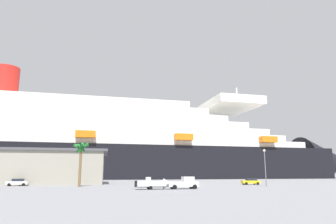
{
  "coord_description": "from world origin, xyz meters",
  "views": [
    {
      "loc": [
        -16.41,
        -65.29,
        2.93
      ],
      "look_at": [
        2.23,
        43.02,
        24.77
      ],
      "focal_mm": 32.66,
      "sensor_mm": 36.0,
      "label": 1
    }
  ],
  "objects_px": {
    "parked_car_yellow_taxi": "(251,181)",
    "parked_car_silver_sedan": "(61,181)",
    "cruise_ship": "(90,146)",
    "small_boat_on_trailer": "(155,184)",
    "parked_car_white_van": "(17,182)",
    "palm_tree": "(81,152)",
    "street_lamp": "(265,162)",
    "pickup_truck": "(184,183)"
  },
  "relations": [
    {
      "from": "parked_car_silver_sedan",
      "to": "small_boat_on_trailer",
      "type": "bearing_deg",
      "value": -52.74
    },
    {
      "from": "parked_car_yellow_taxi",
      "to": "parked_car_silver_sedan",
      "type": "xyz_separation_m",
      "value": [
        -46.12,
        10.29,
        0.0
      ]
    },
    {
      "from": "small_boat_on_trailer",
      "to": "parked_car_silver_sedan",
      "type": "bearing_deg",
      "value": 127.26
    },
    {
      "from": "parked_car_silver_sedan",
      "to": "pickup_truck",
      "type": "bearing_deg",
      "value": -45.63
    },
    {
      "from": "parked_car_white_van",
      "to": "cruise_ship",
      "type": "bearing_deg",
      "value": 81.83
    },
    {
      "from": "pickup_truck",
      "to": "parked_car_white_van",
      "type": "height_order",
      "value": "pickup_truck"
    },
    {
      "from": "pickup_truck",
      "to": "parked_car_yellow_taxi",
      "type": "height_order",
      "value": "pickup_truck"
    },
    {
      "from": "street_lamp",
      "to": "parked_car_white_van",
      "type": "bearing_deg",
      "value": 168.04
    },
    {
      "from": "small_boat_on_trailer",
      "to": "parked_car_silver_sedan",
      "type": "xyz_separation_m",
      "value": [
        -20.36,
        26.76,
        -0.13
      ]
    },
    {
      "from": "street_lamp",
      "to": "cruise_ship",
      "type": "bearing_deg",
      "value": 118.36
    },
    {
      "from": "pickup_truck",
      "to": "small_boat_on_trailer",
      "type": "bearing_deg",
      "value": -175.85
    },
    {
      "from": "small_boat_on_trailer",
      "to": "palm_tree",
      "type": "distance_m",
      "value": 20.29
    },
    {
      "from": "parked_car_yellow_taxi",
      "to": "parked_car_silver_sedan",
      "type": "bearing_deg",
      "value": 167.42
    },
    {
      "from": "cruise_ship",
      "to": "small_boat_on_trailer",
      "type": "distance_m",
      "value": 91.87
    },
    {
      "from": "pickup_truck",
      "to": "parked_car_yellow_taxi",
      "type": "distance_m",
      "value": 25.92
    },
    {
      "from": "street_lamp",
      "to": "parked_car_silver_sedan",
      "type": "bearing_deg",
      "value": 157.4
    },
    {
      "from": "parked_car_white_van",
      "to": "palm_tree",
      "type": "bearing_deg",
      "value": -24.21
    },
    {
      "from": "pickup_truck",
      "to": "palm_tree",
      "type": "relative_size",
      "value": 0.61
    },
    {
      "from": "parked_car_white_van",
      "to": "parked_car_yellow_taxi",
      "type": "bearing_deg",
      "value": -2.82
    },
    {
      "from": "cruise_ship",
      "to": "pickup_truck",
      "type": "xyz_separation_m",
      "value": [
        23.93,
        -88.53,
        -13.72
      ]
    },
    {
      "from": "street_lamp",
      "to": "small_boat_on_trailer",
      "type": "bearing_deg",
      "value": -162.98
    },
    {
      "from": "pickup_truck",
      "to": "palm_tree",
      "type": "distance_m",
      "value": 24.23
    },
    {
      "from": "parked_car_silver_sedan",
      "to": "parked_car_white_van",
      "type": "bearing_deg",
      "value": -136.96
    },
    {
      "from": "street_lamp",
      "to": "parked_car_white_van",
      "type": "xyz_separation_m",
      "value": [
        -53.83,
        11.4,
        -4.36
      ]
    },
    {
      "from": "palm_tree",
      "to": "street_lamp",
      "type": "relative_size",
      "value": 1.17
    },
    {
      "from": "cruise_ship",
      "to": "palm_tree",
      "type": "height_order",
      "value": "cruise_ship"
    },
    {
      "from": "small_boat_on_trailer",
      "to": "parked_car_white_van",
      "type": "height_order",
      "value": "small_boat_on_trailer"
    },
    {
      "from": "parked_car_white_van",
      "to": "parked_car_silver_sedan",
      "type": "distance_m",
      "value": 11.16
    },
    {
      "from": "pickup_truck",
      "to": "street_lamp",
      "type": "height_order",
      "value": "street_lamp"
    },
    {
      "from": "palm_tree",
      "to": "parked_car_white_van",
      "type": "relative_size",
      "value": 2.01
    },
    {
      "from": "cruise_ship",
      "to": "parked_car_yellow_taxi",
      "type": "relative_size",
      "value": 64.23
    },
    {
      "from": "parked_car_white_van",
      "to": "parked_car_silver_sedan",
      "type": "xyz_separation_m",
      "value": [
        8.15,
        7.61,
        0.0
      ]
    },
    {
      "from": "street_lamp",
      "to": "parked_car_silver_sedan",
      "type": "distance_m",
      "value": 49.67
    },
    {
      "from": "cruise_ship",
      "to": "street_lamp",
      "type": "xyz_separation_m",
      "value": [
        43.82,
        -81.17,
        -9.57
      ]
    },
    {
      "from": "palm_tree",
      "to": "street_lamp",
      "type": "xyz_separation_m",
      "value": [
        39.74,
        -5.06,
        -2.09
      ]
    },
    {
      "from": "cruise_ship",
      "to": "parked_car_silver_sedan",
      "type": "distance_m",
      "value": 63.73
    },
    {
      "from": "cruise_ship",
      "to": "palm_tree",
      "type": "xyz_separation_m",
      "value": [
        4.08,
        -76.11,
        -7.49
      ]
    },
    {
      "from": "pickup_truck",
      "to": "parked_car_white_van",
      "type": "bearing_deg",
      "value": 151.08
    },
    {
      "from": "street_lamp",
      "to": "parked_car_white_van",
      "type": "height_order",
      "value": "street_lamp"
    },
    {
      "from": "parked_car_white_van",
      "to": "parked_car_silver_sedan",
      "type": "height_order",
      "value": "same"
    },
    {
      "from": "pickup_truck",
      "to": "street_lamp",
      "type": "relative_size",
      "value": 0.72
    },
    {
      "from": "cruise_ship",
      "to": "parked_car_silver_sedan",
      "type": "relative_size",
      "value": 57.8
    }
  ]
}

